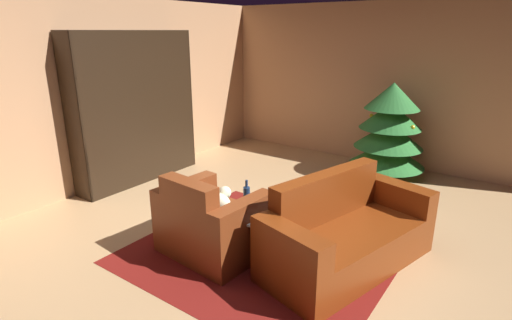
{
  "coord_description": "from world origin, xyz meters",
  "views": [
    {
      "loc": [
        2.1,
        -3.18,
        2.15
      ],
      "look_at": [
        -0.22,
        0.08,
        0.85
      ],
      "focal_mm": 28.09,
      "sensor_mm": 36.0,
      "label": 1
    }
  ],
  "objects": [
    {
      "name": "wall_back",
      "position": [
        0.0,
        3.37,
        1.3
      ],
      "size": [
        5.82,
        0.06,
        2.6
      ],
      "primitive_type": "cube",
      "color": "tan",
      "rests_on": "ground"
    },
    {
      "name": "armchair_red",
      "position": [
        -0.35,
        -0.51,
        0.31
      ],
      "size": [
        1.03,
        0.84,
        0.85
      ],
      "color": "brown",
      "rests_on": "ground"
    },
    {
      "name": "wall_left",
      "position": [
        -2.88,
        0.0,
        1.3
      ],
      "size": [
        0.06,
        6.8,
        2.6
      ],
      "primitive_type": "cube",
      "color": "tan",
      "rests_on": "ground"
    },
    {
      "name": "coffee_table",
      "position": [
        0.11,
        -0.18,
        0.44
      ],
      "size": [
        0.79,
        0.79,
        0.48
      ],
      "color": "black",
      "rests_on": "ground"
    },
    {
      "name": "decorated_tree",
      "position": [
        0.35,
        2.75,
        0.72
      ],
      "size": [
        1.12,
        1.12,
        1.44
      ],
      "color": "brown",
      "rests_on": "ground"
    },
    {
      "name": "bookshelf_unit",
      "position": [
        -2.61,
        0.6,
        1.07
      ],
      "size": [
        0.38,
        1.95,
        2.16
      ],
      "color": "black",
      "rests_on": "ground"
    },
    {
      "name": "ground_plane",
      "position": [
        0.0,
        0.0,
        0.0
      ],
      "size": [
        8.01,
        8.01,
        0.0
      ],
      "primitive_type": "plane",
      "color": "tan"
    },
    {
      "name": "bottle_on_table",
      "position": [
        -0.09,
        -0.26,
        0.59
      ],
      "size": [
        0.07,
        0.07,
        0.28
      ],
      "color": "navy",
      "rests_on": "coffee_table"
    },
    {
      "name": "book_stack_on_table",
      "position": [
        0.09,
        -0.13,
        0.55
      ],
      "size": [
        0.2,
        0.16,
        0.14
      ],
      "color": "#275297",
      "rests_on": "coffee_table"
    },
    {
      "name": "area_rug",
      "position": [
        0.08,
        -0.22,
        0.0
      ],
      "size": [
        2.46,
        2.24,
        0.01
      ],
      "primitive_type": "cube",
      "color": "maroon",
      "rests_on": "ground"
    },
    {
      "name": "couch_red",
      "position": [
        0.83,
        0.07,
        0.3
      ],
      "size": [
        1.2,
        1.9,
        0.86
      ],
      "color": "maroon",
      "rests_on": "ground"
    }
  ]
}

